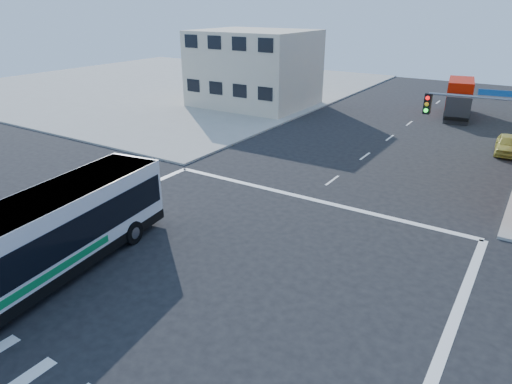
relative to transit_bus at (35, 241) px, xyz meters
The scene contains 7 objects.
ground 7.00m from the transit_bus, 38.49° to the left, with size 120.00×120.00×0.00m, color black.
sidewalk_nw 49.22m from the transit_bus, 127.18° to the left, with size 50.00×50.00×0.15m, color gray.
building_west 36.20m from the transit_bus, 108.97° to the left, with size 12.06×10.06×8.00m.
signal_mast_ne 20.85m from the transit_bus, 45.90° to the left, with size 7.91×1.13×8.07m.
transit_bus is the anchor object (origin of this frame).
box_truck 41.74m from the transit_bus, 78.38° to the left, with size 3.50×8.07×3.51m.
parked_car 32.92m from the transit_bus, 64.63° to the left, with size 1.67×4.15×1.41m, color gold.
Camera 1 is at (10.71, -12.87, 10.64)m, focal length 32.00 mm.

